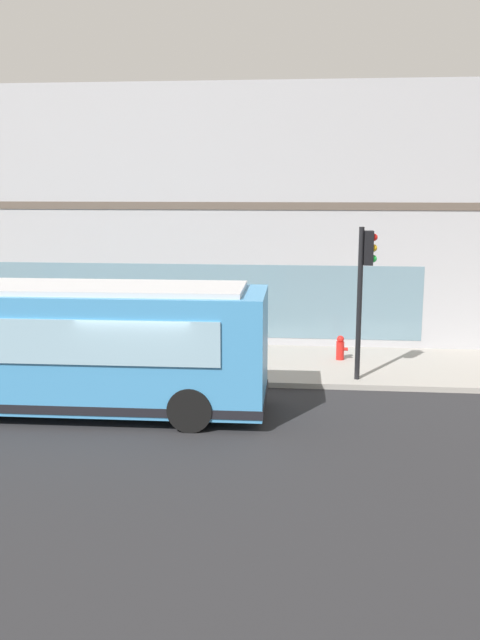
{
  "coord_description": "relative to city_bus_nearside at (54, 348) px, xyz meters",
  "views": [
    {
      "loc": [
        -15.3,
        -3.69,
        5.4
      ],
      "look_at": [
        3.08,
        -1.93,
        1.75
      ],
      "focal_mm": 38.99,
      "sensor_mm": 36.0,
      "label": 1
    }
  ],
  "objects": [
    {
      "name": "fire_hydrant",
      "position": [
        5.04,
        -6.99,
        -1.04
      ],
      "size": [
        0.35,
        0.35,
        0.74
      ],
      "color": "red",
      "rests_on": "sidewalk_curb"
    },
    {
      "name": "building_corner",
      "position": [
        10.09,
        -2.23,
        2.69
      ],
      "size": [
        6.76,
        21.21,
        8.51
      ],
      "color": "#A8A8AD",
      "rests_on": "ground"
    },
    {
      "name": "traffic_light_near_corner",
      "position": [
        2.93,
        -7.47,
        1.47
      ],
      "size": [
        0.32,
        0.49,
        4.12
      ],
      "color": "black",
      "rests_on": "sidewalk_curb"
    },
    {
      "name": "city_bus_nearside",
      "position": [
        0.0,
        0.0,
        0.0
      ],
      "size": [
        2.7,
        10.07,
        3.07
      ],
      "color": "#3F8CC6",
      "rests_on": "ground"
    },
    {
      "name": "ground",
      "position": [
        -0.25,
        -2.23,
        -1.55
      ],
      "size": [
        120.0,
        120.0,
        0.0
      ],
      "primitive_type": "plane",
      "color": "#262628"
    },
    {
      "name": "sidewalk_curb",
      "position": [
        4.55,
        -2.23,
        -1.48
      ],
      "size": [
        4.38,
        40.0,
        0.15
      ],
      "primitive_type": "cube",
      "color": "#9E9991",
      "rests_on": "ground"
    },
    {
      "name": "newspaper_vending_box",
      "position": [
        3.6,
        2.47,
        -0.95
      ],
      "size": [
        0.44,
        0.42,
        0.9
      ],
      "color": "#263F99",
      "rests_on": "sidewalk_curb"
    },
    {
      "name": "pedestrian_walking_along_curb",
      "position": [
        5.66,
        -3.2,
        -0.37
      ],
      "size": [
        0.32,
        0.32,
        1.78
      ],
      "color": "gold",
      "rests_on": "sidewalk_curb"
    }
  ]
}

